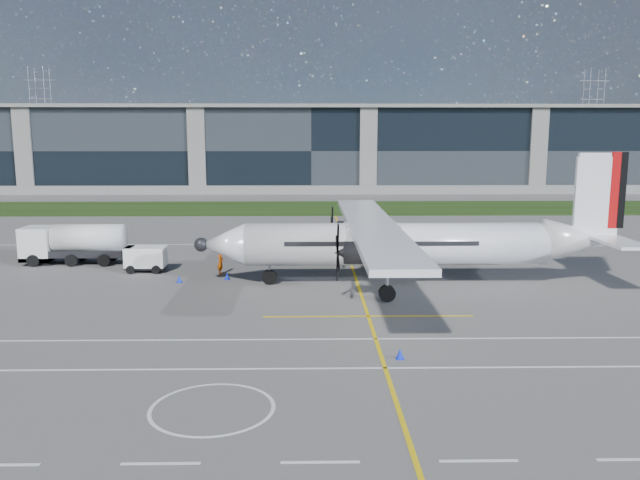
{
  "coord_description": "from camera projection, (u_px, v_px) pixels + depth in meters",
  "views": [
    {
      "loc": [
        -0.31,
        -40.13,
        10.12
      ],
      "look_at": [
        0.39,
        1.63,
        3.14
      ],
      "focal_mm": 35.0,
      "sensor_mm": 36.0,
      "label": 1
    }
  ],
  "objects": [
    {
      "name": "ground",
      "position": [
        312.0,
        215.0,
        80.7
      ],
      "size": [
        400.0,
        400.0,
        0.0
      ],
      "primitive_type": "plane",
      "color": "#5D5B58",
      "rests_on": "ground"
    },
    {
      "name": "yellow_taxiway_centerline",
      "position": [
        350.0,
        261.0,
        51.16
      ],
      "size": [
        0.2,
        70.0,
        0.01
      ],
      "primitive_type": "cube",
      "color": "yellow",
      "rests_on": "ground"
    },
    {
      "name": "pylon_east",
      "position": [
        592.0,
        120.0,
        188.11
      ],
      "size": [
        9.0,
        4.6,
        30.0
      ],
      "primitive_type": null,
      "color": "gray",
      "rests_on": "ground"
    },
    {
      "name": "safety_cone_portwing",
      "position": [
        400.0,
        354.0,
        28.62
      ],
      "size": [
        0.36,
        0.36,
        0.5
      ],
      "primitive_type": "cone",
      "color": "#0C24D6",
      "rests_on": "ground"
    },
    {
      "name": "safety_cone_nose_stbd",
      "position": [
        227.0,
        276.0,
        44.49
      ],
      "size": [
        0.36,
        0.36,
        0.5
      ],
      "primitive_type": "cone",
      "color": "#0C24D6",
      "rests_on": "ground"
    },
    {
      "name": "pylon_west",
      "position": [
        42.0,
        119.0,
        185.39
      ],
      "size": [
        9.0,
        4.6,
        30.0
      ],
      "primitive_type": null,
      "color": "gray",
      "rests_on": "ground"
    },
    {
      "name": "safety_cone_stbdwing",
      "position": [
        347.0,
        242.0,
        58.68
      ],
      "size": [
        0.36,
        0.36,
        0.5
      ],
      "primitive_type": "cone",
      "color": "#0C24D6",
      "rests_on": "ground"
    },
    {
      "name": "grass_strip",
      "position": [
        312.0,
        208.0,
        88.59
      ],
      "size": [
        400.0,
        18.0,
        0.04
      ],
      "primitive_type": "cube",
      "color": "black",
      "rests_on": "ground"
    },
    {
      "name": "turboprop_aircraft",
      "position": [
        411.0,
        219.0,
        42.45
      ],
      "size": [
        29.13,
        30.21,
        9.06
      ],
      "primitive_type": null,
      "color": "white",
      "rests_on": "ground"
    },
    {
      "name": "fuel_tanker_truck",
      "position": [
        67.0,
        244.0,
        49.84
      ],
      "size": [
        8.48,
        2.76,
        3.18
      ],
      "primitive_type": null,
      "color": "silver",
      "rests_on": "ground"
    },
    {
      "name": "white_lane_line",
      "position": [
        317.0,
        368.0,
        27.45
      ],
      "size": [
        90.0,
        0.15,
        0.01
      ],
      "primitive_type": "cube",
      "color": "white",
      "rests_on": "ground"
    },
    {
      "name": "baggage_tug",
      "position": [
        146.0,
        259.0,
        47.01
      ],
      "size": [
        3.15,
        1.89,
        1.89
      ],
      "primitive_type": null,
      "color": "white",
      "rests_on": "ground"
    },
    {
      "name": "safety_cone_fwd",
      "position": [
        179.0,
        279.0,
        43.52
      ],
      "size": [
        0.36,
        0.36,
        0.5
      ],
      "primitive_type": "cone",
      "color": "#0C24D6",
      "rests_on": "ground"
    },
    {
      "name": "ground_crew_person",
      "position": [
        220.0,
        260.0,
        46.01
      ],
      "size": [
        0.7,
        0.92,
        2.11
      ],
      "primitive_type": "imported",
      "rotation": [
        0.0,
        0.0,
        1.46
      ],
      "color": "#F25907",
      "rests_on": "ground"
    },
    {
      "name": "tree_line",
      "position": [
        311.0,
        161.0,
        178.82
      ],
      "size": [
        400.0,
        6.0,
        6.0
      ],
      "primitive_type": "cube",
      "color": "black",
      "rests_on": "ground"
    },
    {
      "name": "terminal_building",
      "position": [
        311.0,
        150.0,
        118.91
      ],
      "size": [
        120.0,
        20.0,
        15.0
      ],
      "primitive_type": "cube",
      "color": "black",
      "rests_on": "ground"
    }
  ]
}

